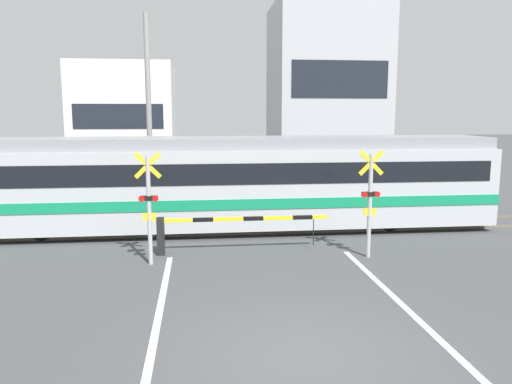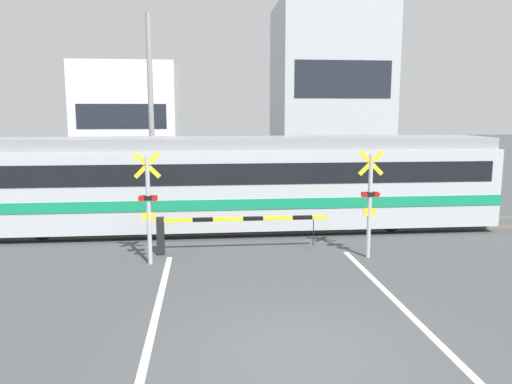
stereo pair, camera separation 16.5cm
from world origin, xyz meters
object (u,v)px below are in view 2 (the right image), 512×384
Objects in this scene: crossing_barrier_far at (277,194)px; crossing_signal_left at (148,203)px; crossing_barrier_near at (211,226)px; crossing_signal_right at (370,199)px; pedestrian at (237,185)px; commuter_train at (221,181)px.

crossing_barrier_far is 7.47m from crossing_signal_left.
crossing_signal_left reaches higher than crossing_barrier_far.
crossing_barrier_near is 1.63× the size of crossing_signal_left.
crossing_signal_right is at bearing 0.00° from crossing_signal_left.
crossing_barrier_near is at bearing 28.23° from crossing_signal_left.
crossing_signal_left is (-1.57, -0.84, 0.82)m from crossing_barrier_near.
crossing_barrier_near is 5.91m from crossing_barrier_far.
crossing_signal_right is (4.17, -0.84, 0.82)m from crossing_barrier_near.
crossing_barrier_far is at bearing 55.80° from crossing_signal_left.
crossing_barrier_far is 1.63× the size of crossing_signal_left.
pedestrian is at bearing 133.27° from crossing_barrier_far.
crossing_barrier_near is 6.92m from pedestrian.
crossing_signal_right is at bearing -11.38° from crossing_barrier_near.
crossing_signal_right is (5.74, 0.00, 0.00)m from crossing_signal_left.
pedestrian is (-3.00, 7.66, -0.67)m from crossing_signal_right.
pedestrian is at bearing 79.14° from commuter_train.
crossing_barrier_far is at bearing 63.80° from crossing_barrier_near.
crossing_barrier_near is 1.96m from crossing_signal_left.
crossing_signal_right reaches higher than crossing_barrier_near.
commuter_train is 6.16× the size of crossing_signal_right.
commuter_train is 4.23m from pedestrian.
pedestrian is at bearing 70.29° from crossing_signal_left.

